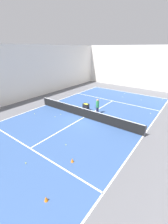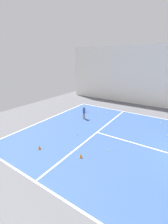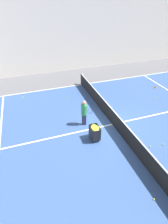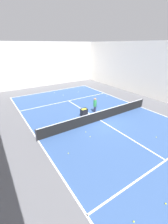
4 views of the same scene
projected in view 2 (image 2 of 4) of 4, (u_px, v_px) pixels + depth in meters
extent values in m
cube|color=white|center=(49.00, 118.00, 14.43)|extent=(11.96, 0.10, 0.00)
cube|color=white|center=(97.00, 132.00, 11.69)|extent=(11.96, 0.10, 0.00)
cube|color=gray|center=(84.00, 116.00, 14.34)|extent=(0.19, 0.23, 0.55)
cylinder|color=#234799|center=(84.00, 111.00, 14.17)|extent=(0.33, 0.33, 0.49)
sphere|color=#A87A5B|center=(84.00, 107.00, 14.06)|extent=(0.18, 0.18, 0.18)
torus|color=#B22D2D|center=(87.00, 112.00, 14.23)|extent=(0.16, 0.26, 0.28)
cone|color=orange|center=(39.00, 147.00, 9.48)|extent=(0.19, 0.19, 0.27)
cone|color=orange|center=(81.00, 156.00, 8.64)|extent=(0.19, 0.19, 0.26)
sphere|color=yellow|center=(161.00, 123.00, 13.41)|extent=(0.07, 0.07, 0.07)
sphere|color=yellow|center=(72.00, 110.00, 16.74)|extent=(0.07, 0.07, 0.07)
sphere|color=yellow|center=(98.00, 110.00, 16.61)|extent=(0.07, 0.07, 0.07)
sphere|color=yellow|center=(107.00, 113.00, 15.90)|extent=(0.07, 0.07, 0.07)
sphere|color=yellow|center=(96.00, 117.00, 14.63)|extent=(0.07, 0.07, 0.07)
sphere|color=yellow|center=(82.00, 116.00, 14.97)|extent=(0.07, 0.07, 0.07)
sphere|color=yellow|center=(168.00, 135.00, 11.16)|extent=(0.07, 0.07, 0.07)
sphere|color=yellow|center=(78.00, 134.00, 11.37)|extent=(0.07, 0.07, 0.07)
sphere|color=yellow|center=(109.00, 150.00, 9.34)|extent=(0.07, 0.07, 0.07)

